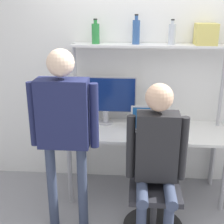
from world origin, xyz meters
TOP-DOWN VIEW (x-y plane):
  - ground_plane at (0.00, 0.00)m, footprint 12.00×12.00m
  - wall_back at (0.00, 0.70)m, footprint 8.00×0.06m
  - desk at (0.00, 0.34)m, footprint 1.70×0.65m
  - shelf_unit at (0.00, 0.54)m, footprint 1.61×0.23m
  - monitor at (-0.45, 0.52)m, footprint 0.66×0.17m
  - laptop at (-0.01, 0.31)m, footprint 0.32×0.26m
  - cell_phone at (0.23, 0.29)m, footprint 0.07×0.15m
  - office_chair at (0.07, -0.26)m, footprint 0.56×0.56m
  - person_seated at (0.07, -0.30)m, footprint 0.53×0.48m
  - person_standing at (-0.74, -0.28)m, footprint 0.61×0.23m
  - bottle_green at (-0.55, 0.54)m, footprint 0.08×0.08m
  - bottle_clear at (0.23, 0.54)m, footprint 0.07×0.07m
  - bottle_blue at (-0.14, 0.54)m, footprint 0.08×0.08m
  - storage_box at (0.56, 0.54)m, footprint 0.21×0.21m

SIDE VIEW (x-z plane):
  - ground_plane at x=0.00m, z-range 0.00..0.00m
  - office_chair at x=0.07m, z-range -0.18..0.74m
  - desk at x=0.00m, z-range 0.29..1.05m
  - cell_phone at x=0.23m, z-range 0.76..0.77m
  - laptop at x=-0.01m, z-range 0.70..0.96m
  - person_seated at x=0.07m, z-range 0.13..1.55m
  - monitor at x=-0.45m, z-range 0.80..1.33m
  - person_standing at x=-0.74m, z-range 0.24..1.94m
  - wall_back at x=0.00m, z-range 0.00..2.70m
  - shelf_unit at x=0.00m, z-range 0.55..2.18m
  - storage_box at x=0.56m, z-range 1.63..1.84m
  - bottle_clear at x=0.23m, z-range 1.61..1.86m
  - bottle_green at x=-0.55m, z-range 1.61..1.87m
  - bottle_blue at x=-0.14m, z-range 1.61..1.91m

